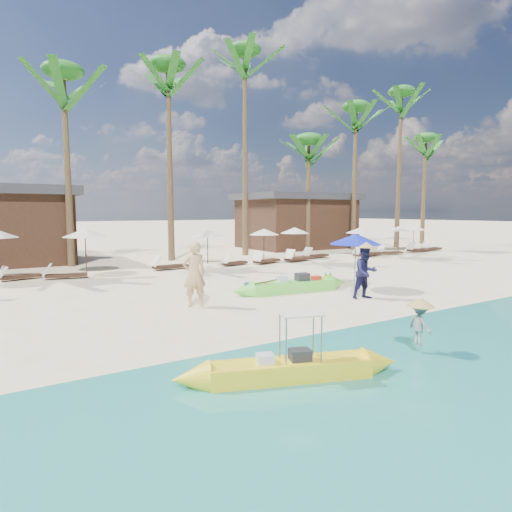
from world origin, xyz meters
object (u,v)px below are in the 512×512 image
blue_umbrella (356,239)px  tourist (194,274)px  green_canoe (292,286)px  yellow_canoe (290,369)px

blue_umbrella → tourist: bearing=175.4°
tourist → blue_umbrella: size_ratio=0.96×
tourist → blue_umbrella: 6.33m
tourist → blue_umbrella: (6.25, -0.51, 0.89)m
tourist → blue_umbrella: blue_umbrella is taller
green_canoe → tourist: tourist is taller
blue_umbrella → yellow_canoe: bearing=-141.4°
yellow_canoe → blue_umbrella: blue_umbrella is taller
tourist → yellow_canoe: bearing=87.3°
tourist → green_canoe: bearing=-169.7°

